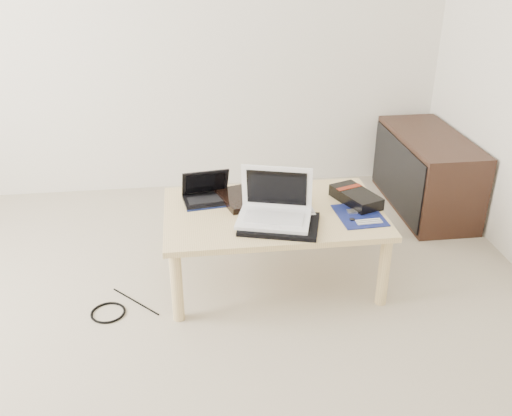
{
  "coord_description": "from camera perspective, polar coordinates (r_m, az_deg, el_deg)",
  "views": [
    {
      "loc": [
        0.24,
        -1.81,
        1.7
      ],
      "look_at": [
        0.56,
        0.74,
        0.42
      ],
      "focal_mm": 40.0,
      "sensor_mm": 36.0,
      "label": 1
    }
  ],
  "objects": [
    {
      "name": "book",
      "position": [
        3.0,
        -0.33,
        1.18
      ],
      "size": [
        0.39,
        0.35,
        0.03
      ],
      "color": "black",
      "rests_on": "coffee_table"
    },
    {
      "name": "neoprene_sleeve",
      "position": [
        2.73,
        2.34,
        -1.63
      ],
      "size": [
        0.43,
        0.37,
        0.02
      ],
      "primitive_type": "cube",
      "rotation": [
        0.0,
        0.0,
        -0.28
      ],
      "color": "black",
      "rests_on": "coffee_table"
    },
    {
      "name": "ground",
      "position": [
        2.49,
        -11.27,
        -17.13
      ],
      "size": [
        4.0,
        4.0,
        0.0
      ],
      "primitive_type": "plane",
      "color": "#B4AA92",
      "rests_on": "ground"
    },
    {
      "name": "floor_cable_coil",
      "position": [
        2.91,
        -14.58,
        -10.09
      ],
      "size": [
        0.21,
        0.21,
        0.01
      ],
      "primitive_type": "torus",
      "rotation": [
        0.0,
        0.0,
        0.32
      ],
      "color": "black",
      "rests_on": "ground"
    },
    {
      "name": "coffee_table",
      "position": [
        2.91,
        1.73,
        -1.1
      ],
      "size": [
        1.1,
        0.7,
        0.4
      ],
      "color": "#E7C98B",
      "rests_on": "ground"
    },
    {
      "name": "tablet",
      "position": [
        2.92,
        1.91,
        0.26
      ],
      "size": [
        0.24,
        0.19,
        0.01
      ],
      "color": "black",
      "rests_on": "coffee_table"
    },
    {
      "name": "cable_coil",
      "position": [
        2.91,
        0.24,
        0.14
      ],
      "size": [
        0.12,
        0.12,
        0.01
      ],
      "primitive_type": "torus",
      "rotation": [
        0.0,
        0.0,
        0.06
      ],
      "color": "black",
      "rests_on": "coffee_table"
    },
    {
      "name": "gpu_box",
      "position": [
        3.0,
        9.95,
        1.09
      ],
      "size": [
        0.23,
        0.32,
        0.06
      ],
      "color": "black",
      "rests_on": "coffee_table"
    },
    {
      "name": "white_laptop",
      "position": [
        2.75,
        1.89,
        -0.03
      ],
      "size": [
        0.4,
        0.33,
        0.25
      ],
      "color": "white",
      "rests_on": "neoprene_sleeve"
    },
    {
      "name": "netbook",
      "position": [
        2.98,
        -4.93,
        1.35
      ],
      "size": [
        0.27,
        0.21,
        0.17
      ],
      "color": "black",
      "rests_on": "coffee_table"
    },
    {
      "name": "remote",
      "position": [
        2.92,
        4.98,
        0.23
      ],
      "size": [
        0.06,
        0.24,
        0.02
      ],
      "color": "silver",
      "rests_on": "coffee_table"
    },
    {
      "name": "media_cabinet",
      "position": [
        3.88,
        16.59,
        3.45
      ],
      "size": [
        0.41,
        0.9,
        0.5
      ],
      "color": "#352015",
      "rests_on": "ground"
    },
    {
      "name": "floor_cable_trail",
      "position": [
        2.96,
        -11.95,
        -9.13
      ],
      "size": [
        0.24,
        0.25,
        0.01
      ],
      "primitive_type": "cylinder",
      "rotation": [
        1.57,
        0.0,
        0.76
      ],
      "color": "black",
      "rests_on": "ground"
    },
    {
      "name": "motherboard",
      "position": [
        2.88,
        10.35,
        -0.71
      ],
      "size": [
        0.23,
        0.28,
        0.01
      ],
      "color": "#0C174C",
      "rests_on": "coffee_table"
    }
  ]
}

